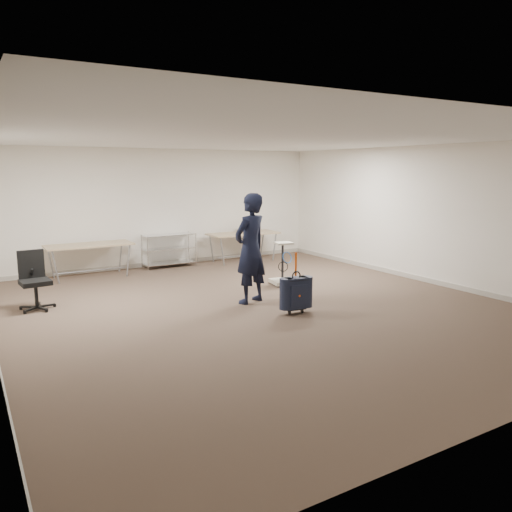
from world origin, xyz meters
TOP-DOWN VIEW (x-y plane):
  - ground at (0.00, 0.00)m, footprint 9.00×9.00m
  - room_shell at (0.00, 1.38)m, footprint 8.00×9.00m
  - folding_table_left at (-1.90, 3.95)m, footprint 1.80×0.75m
  - folding_table_right at (1.90, 3.95)m, footprint 1.80×0.75m
  - wire_shelf at (0.00, 4.20)m, footprint 1.22×0.47m
  - person at (0.05, 0.39)m, footprint 0.81×0.66m
  - suitcase at (0.33, -0.59)m, footprint 0.39×0.26m
  - office_chair at (-3.25, 1.86)m, footprint 0.59×0.59m
  - equipment_cart at (1.33, 1.27)m, footprint 0.54×0.54m
  - cardboard_box at (2.13, 4.00)m, footprint 0.39×0.32m

SIDE VIEW (x-z plane):
  - ground at x=0.00m, z-range 0.00..0.00m
  - room_shell at x=0.00m, z-range -4.45..4.55m
  - equipment_cart at x=1.33m, z-range -0.21..0.66m
  - office_chair at x=-3.25m, z-range -0.19..0.79m
  - suitcase at x=0.33m, z-range -0.16..0.85m
  - wire_shelf at x=0.00m, z-range 0.04..0.84m
  - folding_table_left at x=-1.90m, z-range 0.31..1.04m
  - folding_table_right at x=1.90m, z-range 0.31..1.04m
  - cardboard_box at x=2.13m, z-range 0.73..1.00m
  - person at x=0.05m, z-range 0.00..1.92m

